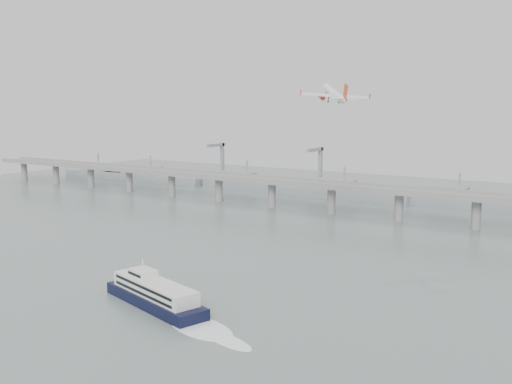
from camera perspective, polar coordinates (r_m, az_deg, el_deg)
The scene contains 5 objects.
ground at distance 252.62m, azimuth -6.92°, elevation -9.64°, with size 900.00×900.00×0.00m, color slate.
bridge at distance 418.49m, azimuth 10.76°, elevation -0.06°, with size 800.00×22.00×23.90m.
distant_fleet at distance 550.29m, azimuth -1.62°, elevation 0.87°, with size 453.00×60.90×40.00m.
ferry at distance 239.13m, azimuth -9.61°, elevation -9.58°, with size 88.34×34.81×17.06m.
airliner at distance 319.91m, azimuth 7.47°, elevation 9.24°, with size 32.38×34.06×13.04m.
Camera 1 is at (155.30, -183.48, 77.67)m, focal length 42.00 mm.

